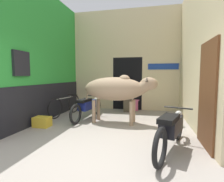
# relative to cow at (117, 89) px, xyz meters

# --- Properties ---
(ground_plane) EXTENTS (30.00, 30.00, 0.00)m
(ground_plane) POSITION_rel_cow_xyz_m (-0.10, -2.18, -1.03)
(ground_plane) COLOR #9E9389
(wall_left_shopfront) EXTENTS (0.25, 4.33, 4.14)m
(wall_left_shopfront) POSITION_rel_cow_xyz_m (-2.37, -0.02, 0.97)
(wall_left_shopfront) COLOR green
(wall_left_shopfront) RESTS_ON ground_plane
(wall_back_with_doorway) EXTENTS (4.38, 0.93, 4.14)m
(wall_back_with_doorway) POSITION_rel_cow_xyz_m (-0.05, 2.40, 0.68)
(wall_back_with_doorway) COLOR beige
(wall_back_with_doorway) RESTS_ON ground_plane
(wall_right_with_door) EXTENTS (0.22, 4.33, 4.14)m
(wall_right_with_door) POSITION_rel_cow_xyz_m (2.18, -0.06, 1.01)
(wall_right_with_door) COLOR beige
(wall_right_with_door) RESTS_ON ground_plane
(cow) EXTENTS (2.23, 0.84, 1.45)m
(cow) POSITION_rel_cow_xyz_m (0.00, 0.00, 0.00)
(cow) COLOR tan
(cow) RESTS_ON ground_plane
(motorcycle_near) EXTENTS (0.84, 1.98, 0.76)m
(motorcycle_near) POSITION_rel_cow_xyz_m (1.39, -1.75, -0.59)
(motorcycle_near) COLOR black
(motorcycle_near) RESTS_ON ground_plane
(motorcycle_far) EXTENTS (0.58, 2.02, 0.73)m
(motorcycle_far) POSITION_rel_cow_xyz_m (-1.05, 0.26, -0.61)
(motorcycle_far) COLOR black
(motorcycle_far) RESTS_ON ground_plane
(bicycle) EXTENTS (0.47, 1.75, 0.71)m
(bicycle) POSITION_rel_cow_xyz_m (-1.99, 0.56, -0.67)
(bicycle) COLOR black
(bicycle) RESTS_ON ground_plane
(shopkeeper_seated) EXTENTS (0.43, 0.34, 1.22)m
(shopkeeper_seated) POSITION_rel_cow_xyz_m (0.11, 1.75, -0.39)
(shopkeeper_seated) COLOR brown
(shopkeeper_seated) RESTS_ON ground_plane
(plastic_stool) EXTENTS (0.30, 0.30, 0.44)m
(plastic_stool) POSITION_rel_cow_xyz_m (0.40, 1.98, -0.79)
(plastic_stool) COLOR #DB6093
(plastic_stool) RESTS_ON ground_plane
(crate) EXTENTS (0.44, 0.32, 0.28)m
(crate) POSITION_rel_cow_xyz_m (-1.95, -0.88, -0.89)
(crate) COLOR gold
(crate) RESTS_ON ground_plane
(bucket) EXTENTS (0.26, 0.26, 0.26)m
(bucket) POSITION_rel_cow_xyz_m (1.75, 0.02, -0.90)
(bucket) COLOR #23669E
(bucket) RESTS_ON ground_plane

